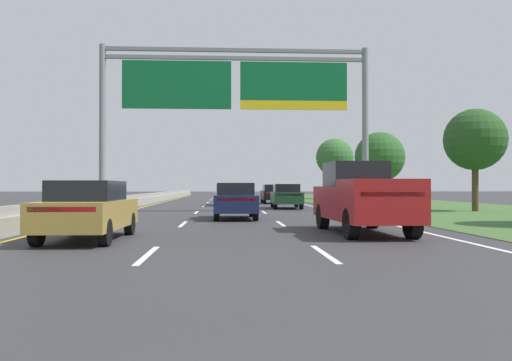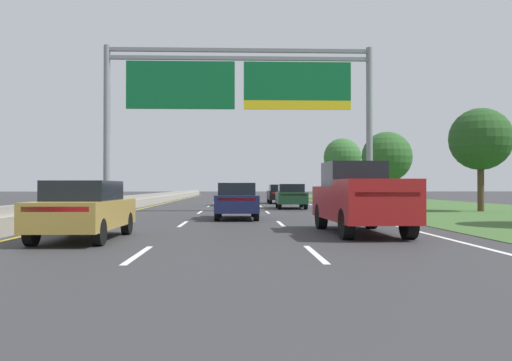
{
  "view_description": "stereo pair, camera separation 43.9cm",
  "coord_description": "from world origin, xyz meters",
  "px_view_note": "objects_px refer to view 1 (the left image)",
  "views": [
    {
      "loc": [
        -0.22,
        -0.61,
        1.43
      ],
      "look_at": [
        0.92,
        19.8,
        1.65
      ],
      "focal_mm": 37.29,
      "sensor_mm": 36.0,
      "label": 1
    },
    {
      "loc": [
        0.22,
        -0.63,
        1.43
      ],
      "look_at": [
        0.92,
        19.8,
        1.65
      ],
      "focal_mm": 37.29,
      "sensor_mm": 36.0,
      "label": 2
    }
  ],
  "objects_px": {
    "pickup_truck_red": "(362,198)",
    "roadside_tree_distant": "(335,157)",
    "roadside_tree_mid": "(475,140)",
    "car_gold_left_lane_sedan": "(88,209)",
    "car_black_right_lane_sedan": "(273,194)",
    "overhead_sign_gantry": "(236,93)",
    "roadside_tree_far": "(380,157)",
    "car_silver_centre_lane_sedan": "(228,194)",
    "car_navy_centre_lane_sedan": "(235,200)",
    "car_darkgreen_right_lane_sedan": "(286,196)"
  },
  "relations": [
    {
      "from": "pickup_truck_red",
      "to": "roadside_tree_distant",
      "type": "height_order",
      "value": "roadside_tree_distant"
    },
    {
      "from": "roadside_tree_mid",
      "to": "car_gold_left_lane_sedan",
      "type": "bearing_deg",
      "value": -139.6
    },
    {
      "from": "car_black_right_lane_sedan",
      "to": "overhead_sign_gantry",
      "type": "bearing_deg",
      "value": 167.09
    },
    {
      "from": "pickup_truck_red",
      "to": "roadside_tree_distant",
      "type": "distance_m",
      "value": 43.85
    },
    {
      "from": "overhead_sign_gantry",
      "to": "car_black_right_lane_sedan",
      "type": "bearing_deg",
      "value": 77.04
    },
    {
      "from": "roadside_tree_far",
      "to": "car_silver_centre_lane_sedan",
      "type": "bearing_deg",
      "value": -151.69
    },
    {
      "from": "car_gold_left_lane_sedan",
      "to": "roadside_tree_mid",
      "type": "bearing_deg",
      "value": -48.86
    },
    {
      "from": "pickup_truck_red",
      "to": "car_navy_centre_lane_sedan",
      "type": "bearing_deg",
      "value": 25.68
    },
    {
      "from": "roadside_tree_distant",
      "to": "roadside_tree_mid",
      "type": "bearing_deg",
      "value": -86.17
    },
    {
      "from": "car_silver_centre_lane_sedan",
      "to": "car_darkgreen_right_lane_sedan",
      "type": "bearing_deg",
      "value": -145.13
    },
    {
      "from": "roadside_tree_mid",
      "to": "roadside_tree_distant",
      "type": "distance_m",
      "value": 29.63
    },
    {
      "from": "roadside_tree_mid",
      "to": "car_darkgreen_right_lane_sedan",
      "type": "bearing_deg",
      "value": 155.63
    },
    {
      "from": "overhead_sign_gantry",
      "to": "car_darkgreen_right_lane_sedan",
      "type": "xyz_separation_m",
      "value": [
        3.34,
        4.48,
        -5.8
      ]
    },
    {
      "from": "car_navy_centre_lane_sedan",
      "to": "car_darkgreen_right_lane_sedan",
      "type": "xyz_separation_m",
      "value": [
        3.47,
        10.76,
        0.0
      ]
    },
    {
      "from": "car_darkgreen_right_lane_sedan",
      "to": "car_black_right_lane_sedan",
      "type": "relative_size",
      "value": 1.01
    },
    {
      "from": "car_black_right_lane_sedan",
      "to": "car_gold_left_lane_sedan",
      "type": "bearing_deg",
      "value": 165.91
    },
    {
      "from": "car_gold_left_lane_sedan",
      "to": "car_black_right_lane_sedan",
      "type": "bearing_deg",
      "value": -13.41
    },
    {
      "from": "car_darkgreen_right_lane_sedan",
      "to": "car_silver_centre_lane_sedan",
      "type": "relative_size",
      "value": 1.01
    },
    {
      "from": "car_darkgreen_right_lane_sedan",
      "to": "car_navy_centre_lane_sedan",
      "type": "bearing_deg",
      "value": 163.81
    },
    {
      "from": "pickup_truck_red",
      "to": "car_gold_left_lane_sedan",
      "type": "distance_m",
      "value": 7.99
    },
    {
      "from": "car_gold_left_lane_sedan",
      "to": "car_silver_centre_lane_sedan",
      "type": "bearing_deg",
      "value": -7.7
    },
    {
      "from": "car_darkgreen_right_lane_sedan",
      "to": "car_black_right_lane_sedan",
      "type": "height_order",
      "value": "same"
    },
    {
      "from": "overhead_sign_gantry",
      "to": "car_darkgreen_right_lane_sedan",
      "type": "relative_size",
      "value": 3.38
    },
    {
      "from": "pickup_truck_red",
      "to": "roadside_tree_far",
      "type": "xyz_separation_m",
      "value": [
        9.6,
        30.9,
        2.98
      ]
    },
    {
      "from": "car_gold_left_lane_sedan",
      "to": "car_silver_centre_lane_sedan",
      "type": "relative_size",
      "value": 1.0
    },
    {
      "from": "roadside_tree_distant",
      "to": "roadside_tree_far",
      "type": "bearing_deg",
      "value": -82.43
    },
    {
      "from": "overhead_sign_gantry",
      "to": "roadside_tree_mid",
      "type": "xyz_separation_m",
      "value": [
        13.6,
        -0.17,
        -2.55
      ]
    },
    {
      "from": "pickup_truck_red",
      "to": "car_darkgreen_right_lane_sedan",
      "type": "height_order",
      "value": "pickup_truck_red"
    },
    {
      "from": "pickup_truck_red",
      "to": "overhead_sign_gantry",
      "type": "bearing_deg",
      "value": 13.4
    },
    {
      "from": "car_silver_centre_lane_sedan",
      "to": "overhead_sign_gantry",
      "type": "bearing_deg",
      "value": -177.17
    },
    {
      "from": "pickup_truck_red",
      "to": "roadside_tree_mid",
      "type": "bearing_deg",
      "value": -38.19
    },
    {
      "from": "car_darkgreen_right_lane_sedan",
      "to": "roadside_tree_distant",
      "type": "distance_m",
      "value": 26.53
    },
    {
      "from": "car_navy_centre_lane_sedan",
      "to": "car_darkgreen_right_lane_sedan",
      "type": "relative_size",
      "value": 0.99
    },
    {
      "from": "car_navy_centre_lane_sedan",
      "to": "overhead_sign_gantry",
      "type": "bearing_deg",
      "value": -1.53
    },
    {
      "from": "overhead_sign_gantry",
      "to": "roadside_tree_mid",
      "type": "relative_size",
      "value": 2.58
    },
    {
      "from": "roadside_tree_far",
      "to": "car_darkgreen_right_lane_sedan",
      "type": "bearing_deg",
      "value": -127.6
    },
    {
      "from": "car_gold_left_lane_sedan",
      "to": "roadside_tree_distant",
      "type": "xyz_separation_m",
      "value": [
        15.8,
        44.68,
        3.87
      ]
    },
    {
      "from": "car_darkgreen_right_lane_sedan",
      "to": "car_black_right_lane_sedan",
      "type": "bearing_deg",
      "value": 1.57
    },
    {
      "from": "car_darkgreen_right_lane_sedan",
      "to": "car_gold_left_lane_sedan",
      "type": "xyz_separation_m",
      "value": [
        -7.51,
        -19.78,
        0.0
      ]
    },
    {
      "from": "car_navy_centre_lane_sedan",
      "to": "car_gold_left_lane_sedan",
      "type": "distance_m",
      "value": 9.88
    },
    {
      "from": "overhead_sign_gantry",
      "to": "car_black_right_lane_sedan",
      "type": "distance_m",
      "value": 16.08
    },
    {
      "from": "pickup_truck_red",
      "to": "roadside_tree_mid",
      "type": "relative_size",
      "value": 0.93
    },
    {
      "from": "car_darkgreen_right_lane_sedan",
      "to": "car_silver_centre_lane_sedan",
      "type": "distance_m",
      "value": 6.65
    },
    {
      "from": "overhead_sign_gantry",
      "to": "car_black_right_lane_sedan",
      "type": "xyz_separation_m",
      "value": [
        3.36,
        14.61,
        -5.8
      ]
    },
    {
      "from": "car_black_right_lane_sedan",
      "to": "roadside_tree_far",
      "type": "height_order",
      "value": "roadside_tree_far"
    },
    {
      "from": "car_darkgreen_right_lane_sedan",
      "to": "car_gold_left_lane_sedan",
      "type": "relative_size",
      "value": 1.01
    },
    {
      "from": "car_navy_centre_lane_sedan",
      "to": "car_black_right_lane_sedan",
      "type": "xyz_separation_m",
      "value": [
        3.49,
        20.89,
        0.0
      ]
    },
    {
      "from": "pickup_truck_red",
      "to": "car_gold_left_lane_sedan",
      "type": "relative_size",
      "value": 1.23
    },
    {
      "from": "car_gold_left_lane_sedan",
      "to": "car_silver_centre_lane_sedan",
      "type": "xyz_separation_m",
      "value": [
        3.75,
        25.26,
        0.0
      ]
    },
    {
      "from": "car_gold_left_lane_sedan",
      "to": "roadside_tree_far",
      "type": "relative_size",
      "value": 0.7
    }
  ]
}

